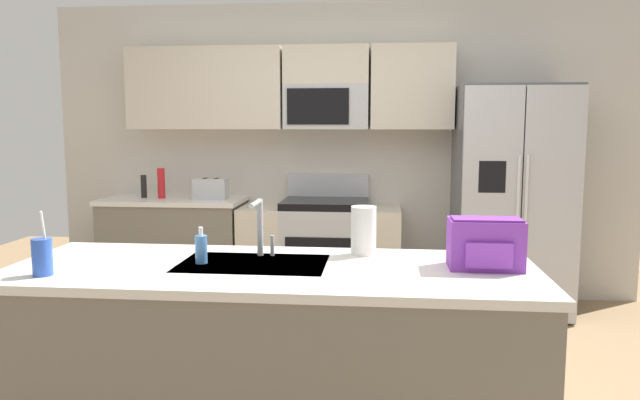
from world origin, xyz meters
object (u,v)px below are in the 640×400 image
at_px(sink_faucet, 260,223).
at_px(backpack, 485,243).
at_px(pepper_mill, 144,186).
at_px(bottle_red, 161,183).
at_px(paper_towel_roll, 364,231).
at_px(refrigerator, 511,200).
at_px(range_oven, 321,252).
at_px(soap_dispenser, 201,249).
at_px(drink_cup_blue, 42,257).
at_px(toaster, 211,189).

bearing_deg(sink_faucet, backpack, -7.29).
height_order(pepper_mill, bottle_red, bottle_red).
height_order(sink_faucet, paper_towel_roll, sink_faucet).
bearing_deg(backpack, refrigerator, 75.61).
xyz_separation_m(range_oven, backpack, (0.98, -2.38, 0.57)).
bearing_deg(paper_towel_roll, sink_faucet, -168.67).
distance_m(sink_faucet, backpack, 1.06).
xyz_separation_m(refrigerator, bottle_red, (-2.97, 0.04, 0.11)).
xyz_separation_m(range_oven, pepper_mill, (-1.56, -0.00, 0.56)).
relative_size(range_oven, soap_dispenser, 8.00).
bearing_deg(range_oven, drink_cup_blue, -108.75).
bearing_deg(sink_faucet, pepper_mill, 123.64).
relative_size(sink_faucet, paper_towel_roll, 1.17).
distance_m(pepper_mill, paper_towel_roll, 2.93).
xyz_separation_m(bottle_red, paper_towel_roll, (1.82, -2.12, -0.01)).
xyz_separation_m(sink_faucet, soap_dispenser, (-0.24, -0.17, -0.10)).
xyz_separation_m(toaster, drink_cup_blue, (0.03, -2.65, -0.01)).
bearing_deg(drink_cup_blue, paper_towel_roll, 22.42).
distance_m(sink_faucet, drink_cup_blue, 0.97).
distance_m(bottle_red, sink_faucet, 2.59).
relative_size(range_oven, backpack, 4.25).
bearing_deg(bottle_red, drink_cup_blue, -79.92).
relative_size(toaster, bottle_red, 1.06).
xyz_separation_m(bottle_red, drink_cup_blue, (0.48, -2.68, -0.05)).
xyz_separation_m(bottle_red, backpack, (2.37, -2.36, -0.01)).
bearing_deg(pepper_mill, paper_towel_roll, -47.13).
bearing_deg(toaster, sink_faucet, -68.27).
height_order(range_oven, pepper_mill, same).
xyz_separation_m(refrigerator, toaster, (-2.52, 0.02, 0.07)).
relative_size(bottle_red, backpack, 0.82).
bearing_deg(toaster, soap_dispenser, -75.03).
bearing_deg(pepper_mill, sink_faucet, -56.36).
xyz_separation_m(sink_faucet, drink_cup_blue, (-0.85, -0.46, -0.09)).
height_order(sink_faucet, soap_dispenser, sink_faucet).
bearing_deg(backpack, sink_faucet, 172.71).
relative_size(refrigerator, soap_dispenser, 10.88).
distance_m(bottle_red, backpack, 3.34).
bearing_deg(paper_towel_roll, bottle_red, 130.68).
xyz_separation_m(refrigerator, pepper_mill, (-3.14, 0.07, 0.07)).
xyz_separation_m(soap_dispenser, paper_towel_roll, (0.74, 0.27, 0.05)).
xyz_separation_m(range_oven, soap_dispenser, (-0.31, -2.42, 0.53)).
bearing_deg(refrigerator, bottle_red, 179.14).
xyz_separation_m(pepper_mill, bottle_red, (0.17, -0.02, 0.03)).
bearing_deg(refrigerator, pepper_mill, 178.73).
relative_size(bottle_red, paper_towel_roll, 1.10).
bearing_deg(soap_dispenser, paper_towel_roll, 19.72).
xyz_separation_m(toaster, bottle_red, (-0.45, 0.03, 0.04)).
relative_size(refrigerator, bottle_red, 7.03).
bearing_deg(pepper_mill, range_oven, 0.09).
bearing_deg(drink_cup_blue, toaster, 90.57).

